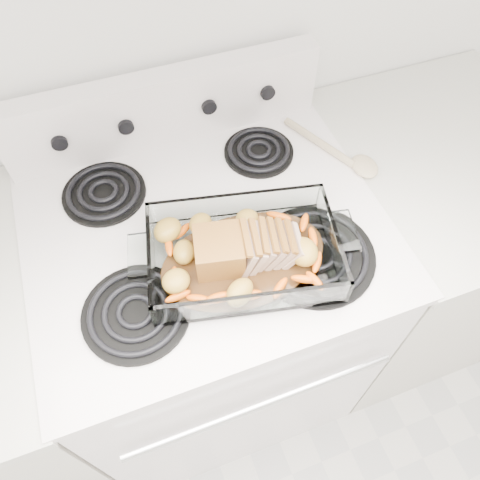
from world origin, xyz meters
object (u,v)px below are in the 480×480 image
object	(u,v)px
electric_range	(214,314)
baking_dish	(243,256)
pork_roast	(237,251)
counter_right	(406,252)

from	to	relation	value
electric_range	baking_dish	xyz separation A→B (m)	(0.04, -0.12, 0.48)
pork_roast	counter_right	bearing A→B (deg)	17.71
electric_range	pork_roast	world-z (taller)	electric_range
counter_right	electric_range	bearing A→B (deg)	179.90
baking_dish	pork_roast	xyz separation A→B (m)	(-0.01, 0.00, 0.02)
electric_range	counter_right	size ratio (longest dim) A/B	1.20
electric_range	baking_dish	world-z (taller)	electric_range
counter_right	pork_roast	size ratio (longest dim) A/B	4.37
electric_range	pork_roast	distance (m)	0.52
pork_roast	electric_range	bearing A→B (deg)	110.88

